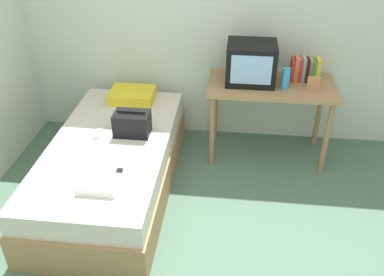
{
  "coord_description": "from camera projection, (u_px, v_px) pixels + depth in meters",
  "views": [
    {
      "loc": [
        0.16,
        -1.98,
        2.41
      ],
      "look_at": [
        -0.17,
        0.98,
        0.51
      ],
      "focal_mm": 39.25,
      "sensor_mm": 36.0,
      "label": 1
    }
  ],
  "objects": [
    {
      "name": "book_row",
      "position": [
        305.0,
        69.0,
        3.85
      ],
      "size": [
        0.26,
        0.17,
        0.22
      ],
      "color": "#B72D33",
      "rests_on": "desk"
    },
    {
      "name": "remote_silver",
      "position": [
        98.0,
        134.0,
        3.59
      ],
      "size": [
        0.04,
        0.14,
        0.02
      ],
      "primitive_type": "cube",
      "color": "#B7B7BC",
      "rests_on": "bed"
    },
    {
      "name": "pillow",
      "position": [
        132.0,
        95.0,
        4.12
      ],
      "size": [
        0.43,
        0.33,
        0.1
      ],
      "primitive_type": "cube",
      "color": "yellow",
      "rests_on": "bed"
    },
    {
      "name": "desk",
      "position": [
        271.0,
        93.0,
        3.88
      ],
      "size": [
        1.16,
        0.6,
        0.77
      ],
      "color": "#9E754C",
      "rests_on": "ground"
    },
    {
      "name": "folded_towel",
      "position": [
        99.0,
        185.0,
        2.98
      ],
      "size": [
        0.28,
        0.22,
        0.06
      ],
      "primitive_type": "cube",
      "color": "white",
      "rests_on": "bed"
    },
    {
      "name": "ground_plane",
      "position": [
        201.0,
        274.0,
        2.97
      ],
      "size": [
        8.0,
        8.0,
        0.0
      ],
      "primitive_type": "plane",
      "color": "#4C6B56"
    },
    {
      "name": "picture_frame",
      "position": [
        313.0,
        84.0,
        3.67
      ],
      "size": [
        0.11,
        0.02,
        0.13
      ],
      "primitive_type": "cube",
      "color": "#B27F4C",
      "rests_on": "desk"
    },
    {
      "name": "water_bottle",
      "position": [
        286.0,
        78.0,
        3.69
      ],
      "size": [
        0.07,
        0.07,
        0.19
      ],
      "primitive_type": "cylinder",
      "color": "#3399DB",
      "rests_on": "desk"
    },
    {
      "name": "magazine",
      "position": [
        82.0,
        163.0,
        3.24
      ],
      "size": [
        0.21,
        0.29,
        0.01
      ],
      "primitive_type": "cube",
      "color": "white",
      "rests_on": "bed"
    },
    {
      "name": "wall_back",
      "position": [
        223.0,
        11.0,
        3.95
      ],
      "size": [
        5.2,
        0.1,
        2.6
      ],
      "primitive_type": "cube",
      "color": "silver",
      "rests_on": "ground"
    },
    {
      "name": "bed",
      "position": [
        112.0,
        166.0,
        3.65
      ],
      "size": [
        1.0,
        2.0,
        0.5
      ],
      "color": "#9E754C",
      "rests_on": "ground"
    },
    {
      "name": "handbag",
      "position": [
        132.0,
        123.0,
        3.56
      ],
      "size": [
        0.3,
        0.2,
        0.23
      ],
      "color": "black",
      "rests_on": "bed"
    },
    {
      "name": "remote_dark",
      "position": [
        118.0,
        175.0,
        3.1
      ],
      "size": [
        0.04,
        0.16,
        0.02
      ],
      "primitive_type": "cube",
      "color": "black",
      "rests_on": "bed"
    },
    {
      "name": "tv",
      "position": [
        251.0,
        63.0,
        3.77
      ],
      "size": [
        0.44,
        0.39,
        0.36
      ],
      "color": "black",
      "rests_on": "desk"
    }
  ]
}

